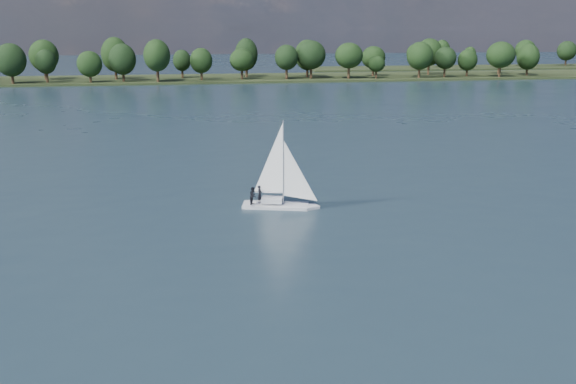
% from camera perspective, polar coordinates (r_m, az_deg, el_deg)
% --- Properties ---
extents(ground, '(700.00, 700.00, 0.00)m').
position_cam_1_polar(ground, '(129.14, -5.58, 6.15)').
color(ground, '#233342').
rests_on(ground, ground).
extents(far_shore, '(660.00, 40.00, 1.50)m').
position_cam_1_polar(far_shore, '(240.36, -7.77, 9.86)').
color(far_shore, black).
rests_on(far_shore, ground).
extents(far_shore_back, '(220.00, 30.00, 1.40)m').
position_cam_1_polar(far_shore_back, '(334.41, 20.86, 10.30)').
color(far_shore_back, black).
rests_on(far_shore_back, ground).
extents(sailboat, '(7.62, 3.96, 9.65)m').
position_cam_1_polar(sailboat, '(66.58, -1.07, 0.82)').
color(sailboat, silver).
rests_on(sailboat, ground).
extents(treeline, '(562.62, 74.39, 17.04)m').
position_cam_1_polar(treeline, '(236.57, -14.11, 11.44)').
color(treeline, black).
rests_on(treeline, ground).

